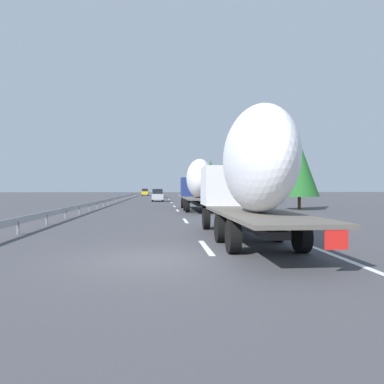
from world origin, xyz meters
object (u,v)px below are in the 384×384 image
at_px(truck_trailing, 250,171).
at_px(car_yellow_coupe, 145,192).
at_px(road_sign, 210,187).
at_px(truck_lead, 198,183).
at_px(car_silver_hatch, 158,195).
at_px(car_blue_sedan, 159,193).

bearing_deg(truck_trailing, car_yellow_coupe, 4.98).
xyz_separation_m(car_yellow_coupe, road_sign, (-51.09, -10.53, 1.29)).
distance_m(truck_lead, car_silver_hatch, 23.30).
height_order(car_silver_hatch, road_sign, road_sign).
bearing_deg(car_yellow_coupe, truck_lead, -173.58).
xyz_separation_m(truck_lead, car_blue_sedan, (48.50, 3.73, -1.59)).
bearing_deg(car_silver_hatch, truck_trailing, -174.89).
xyz_separation_m(truck_trailing, car_silver_hatch, (42.13, 3.77, -1.72)).
distance_m(truck_trailing, car_blue_sedan, 67.82).
height_order(car_yellow_coupe, road_sign, road_sign).
relative_size(truck_lead, road_sign, 3.77).
height_order(truck_lead, car_silver_hatch, truck_lead).
bearing_deg(car_yellow_coupe, truck_trailing, -175.02).
relative_size(car_silver_hatch, car_yellow_coupe, 0.99).
relative_size(truck_lead, car_blue_sedan, 2.67).
distance_m(car_blue_sedan, car_yellow_coupe, 17.82).
relative_size(truck_trailing, road_sign, 3.81).
bearing_deg(truck_trailing, car_blue_sedan, 3.15).
distance_m(car_silver_hatch, car_blue_sedan, 25.57).
relative_size(truck_lead, car_silver_hatch, 2.97).
xyz_separation_m(truck_trailing, car_blue_sedan, (67.70, 3.73, -1.73)).
xyz_separation_m(car_blue_sedan, car_yellow_coupe, (17.43, 3.70, 0.00)).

